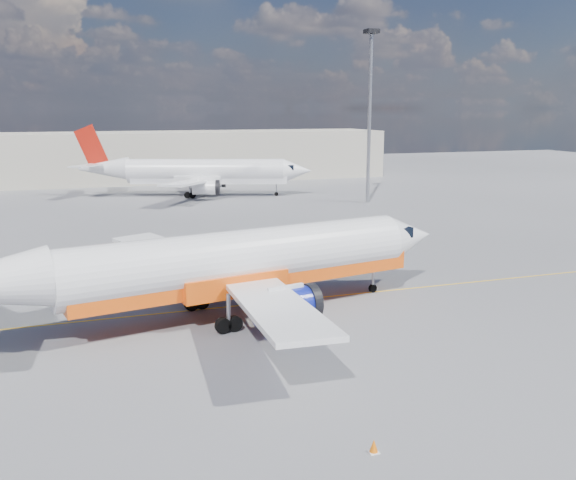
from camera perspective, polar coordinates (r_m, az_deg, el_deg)
name	(u,v)px	position (r m, az deg, el deg)	size (l,w,h in m)	color
ground	(303,315)	(37.65, 1.37, -6.70)	(240.00, 240.00, 0.00)	#59595E
taxi_line	(287,301)	(40.35, -0.11, -5.42)	(70.00, 0.15, 0.01)	yellow
terminal_main	(177,156)	(110.19, -9.81, 7.38)	(70.00, 14.00, 8.00)	beige
main_jet	(225,264)	(36.46, -5.59, -2.11)	(31.93, 24.67, 9.63)	white
second_jet	(198,172)	(88.90, -7.96, 5.97)	(32.11, 24.38, 9.75)	white
traffic_cone	(374,446)	(23.75, 7.63, -17.71)	(0.35, 0.35, 0.50)	white
floodlight_mast	(370,101)	(82.07, 7.29, 12.18)	(1.55, 1.55, 21.28)	#9B9CA3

